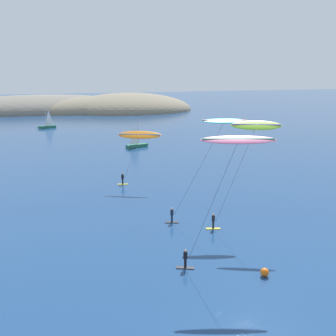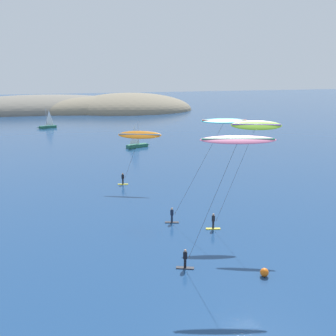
{
  "view_description": "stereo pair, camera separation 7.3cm",
  "coord_description": "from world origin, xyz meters",
  "views": [
    {
      "loc": [
        -26.67,
        -22.12,
        16.16
      ],
      "look_at": [
        -11.88,
        19.54,
        5.96
      ],
      "focal_mm": 45.0,
      "sensor_mm": 36.0,
      "label": 1
    },
    {
      "loc": [
        -26.6,
        -22.14,
        16.16
      ],
      "look_at": [
        -11.88,
        19.54,
        5.96
      ],
      "focal_mm": 45.0,
      "sensor_mm": 36.0,
      "label": 2
    }
  ],
  "objects": [
    {
      "name": "headland_island",
      "position": [
        0.15,
        154.34,
        0.0
      ],
      "size": [
        106.84,
        46.96,
        14.62
      ],
      "color": "#7A705B",
      "rests_on": "ground"
    },
    {
      "name": "sailboat_near",
      "position": [
        -2.66,
        65.04,
        0.64
      ],
      "size": [
        5.92,
        2.74,
        5.7
      ],
      "color": "#23664C",
      "rests_on": "ground"
    },
    {
      "name": "sailboat_far",
      "position": [
        -19.32,
        104.26,
        0.64
      ],
      "size": [
        5.94,
        2.64,
        5.7
      ],
      "color": "#23664C",
      "rests_on": "ground"
    },
    {
      "name": "kitesurfer_pink",
      "position": [
        -10.91,
        6.84,
        10.03
      ],
      "size": [
        7.64,
        3.33,
        11.27
      ],
      "color": "#2D2D33",
      "rests_on": "ground"
    },
    {
      "name": "kitesurfer_cyan",
      "position": [
        -7.03,
        17.25,
        10.09
      ],
      "size": [
        8.51,
        3.33,
        11.4
      ],
      "color": "#2D2D33",
      "rests_on": "ground"
    },
    {
      "name": "kitesurfer_orange",
      "position": [
        -10.88,
        34.87,
        6.95
      ],
      "size": [
        6.19,
        4.06,
        7.92
      ],
      "color": "yellow",
      "rests_on": "ground"
    },
    {
      "name": "kitesurfer_lime",
      "position": [
        -5.02,
        13.94,
        10.08
      ],
      "size": [
        6.9,
        3.67,
        11.45
      ],
      "color": "yellow",
      "rests_on": "ground"
    },
    {
      "name": "marker_buoy",
      "position": [
        -8.91,
        4.6,
        0.35
      ],
      "size": [
        0.7,
        0.7,
        0.7
      ],
      "primitive_type": "sphere",
      "color": "orange",
      "rests_on": "ground"
    }
  ]
}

